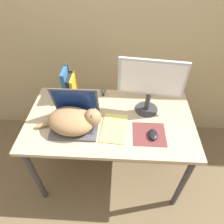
{
  "coord_description": "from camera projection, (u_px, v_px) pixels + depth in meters",
  "views": [
    {
      "loc": [
        0.07,
        -0.68,
        1.78
      ],
      "look_at": [
        0.02,
        0.31,
        0.82
      ],
      "focal_mm": 32.0,
      "sensor_mm": 36.0,
      "label": 1
    }
  ],
  "objects": [
    {
      "name": "ground_plane",
      "position": [
        108.0,
        205.0,
        1.73
      ],
      "size": [
        12.0,
        12.0,
        0.0
      ],
      "primitive_type": "plane",
      "color": "brown"
    },
    {
      "name": "mousepad",
      "position": [
        149.0,
        134.0,
        1.36
      ],
      "size": [
        0.22,
        0.21,
        0.0
      ],
      "color": "brown",
      "rests_on": "desk"
    },
    {
      "name": "wall_back",
      "position": [
        114.0,
        7.0,
        1.52
      ],
      "size": [
        8.0,
        0.05,
        2.6
      ],
      "color": "tan",
      "rests_on": "ground_plane"
    },
    {
      "name": "cat",
      "position": [
        74.0,
        120.0,
        1.35
      ],
      "size": [
        0.46,
        0.3,
        0.17
      ],
      "color": "#99754C",
      "rests_on": "desk"
    },
    {
      "name": "external_monitor",
      "position": [
        151.0,
        83.0,
        1.36
      ],
      "size": [
        0.45,
        0.17,
        0.43
      ],
      "color": "#333338",
      "rests_on": "desk"
    },
    {
      "name": "book_row",
      "position": [
        70.0,
        86.0,
        1.57
      ],
      "size": [
        0.09,
        0.17,
        0.25
      ],
      "color": "#285B93",
      "rests_on": "desk"
    },
    {
      "name": "notepad",
      "position": [
        114.0,
        128.0,
        1.4
      ],
      "size": [
        0.19,
        0.28,
        0.01
      ],
      "color": "#E5DB6B",
      "rests_on": "desk"
    },
    {
      "name": "webcam",
      "position": [
        103.0,
        91.0,
        1.63
      ],
      "size": [
        0.05,
        0.05,
        0.07
      ],
      "color": "#232328",
      "rests_on": "desk"
    },
    {
      "name": "laptop",
      "position": [
        75.0,
        118.0,
        1.4
      ],
      "size": [
        0.32,
        0.27,
        0.28
      ],
      "color": "#4C4C51",
      "rests_on": "desk"
    },
    {
      "name": "computer_mouse",
      "position": [
        153.0,
        134.0,
        1.34
      ],
      "size": [
        0.06,
        0.1,
        0.03
      ],
      "color": "black",
      "rests_on": "mousepad"
    },
    {
      "name": "desk",
      "position": [
        110.0,
        126.0,
        1.53
      ],
      "size": [
        1.22,
        0.68,
        0.72
      ],
      "color": "tan",
      "rests_on": "ground_plane"
    }
  ]
}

